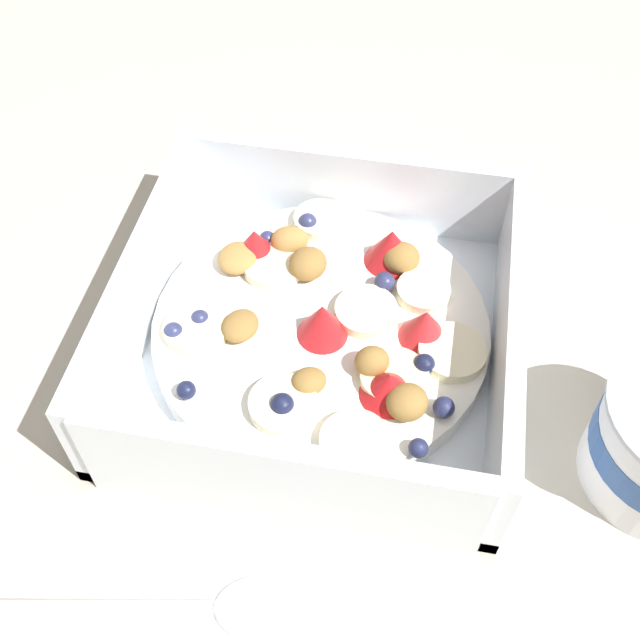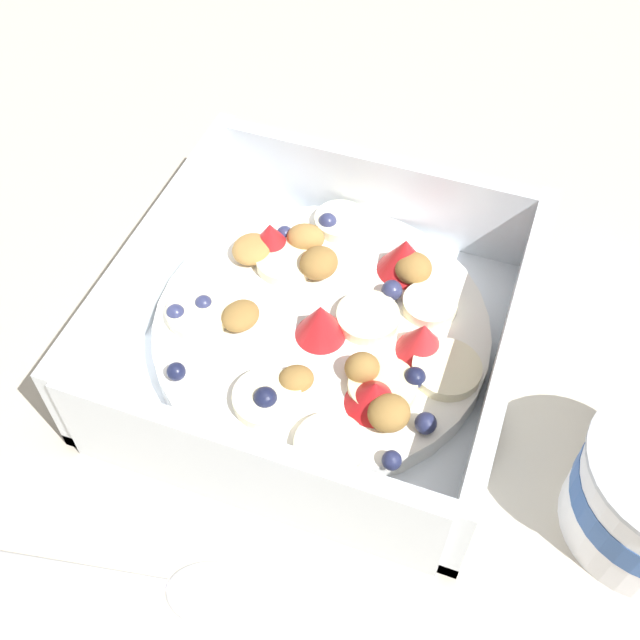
# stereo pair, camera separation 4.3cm
# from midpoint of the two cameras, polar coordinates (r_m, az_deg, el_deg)

# --- Properties ---
(ground_plane) EXTENTS (2.40, 2.40, 0.00)m
(ground_plane) POSITION_cam_midpoint_polar(r_m,az_deg,el_deg) (0.46, 1.78, -1.97)
(ground_plane) COLOR beige
(fruit_bowl) EXTENTS (0.22, 0.22, 0.07)m
(fruit_bowl) POSITION_cam_midpoint_polar(r_m,az_deg,el_deg) (0.44, 3.03, -0.88)
(fruit_bowl) COLOR white
(fruit_bowl) RESTS_ON ground
(spoon) EXTENTS (0.05, 0.17, 0.01)m
(spoon) POSITION_cam_midpoint_polar(r_m,az_deg,el_deg) (0.39, -8.62, -19.00)
(spoon) COLOR silver
(spoon) RESTS_ON ground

